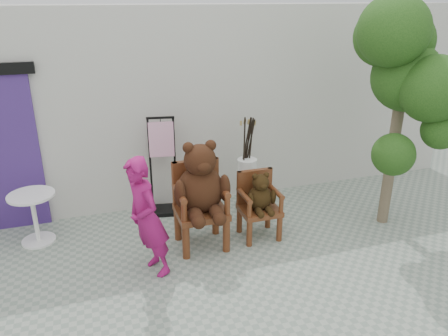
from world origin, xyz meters
name	(u,v)px	position (x,y,z in m)	size (l,w,h in m)	color
ground_plane	(270,295)	(0.00, 0.00, 0.00)	(60.00, 60.00, 0.00)	gray
back_wall	(197,103)	(0.00, 3.10, 1.50)	(9.00, 1.00, 3.00)	beige
chair_big	(200,189)	(-0.45, 1.26, 0.81)	(0.72, 0.77, 1.46)	#4C2310
chair_small	(259,199)	(0.36, 1.26, 0.56)	(0.52, 0.51, 0.95)	#4C2310
person	(147,218)	(-1.21, 0.82, 0.75)	(0.55, 0.36, 1.50)	#901157
cafe_table	(34,212)	(-2.54, 2.03, 0.44)	(0.60, 0.60, 0.70)	white
display_stand	(163,177)	(-0.74, 2.35, 0.58)	(0.50, 0.42, 1.51)	black
stool_bucket	(247,170)	(0.50, 2.11, 0.64)	(0.32, 0.32, 1.45)	white
tree	(404,61)	(2.16, 0.98, 2.35)	(1.36, 1.63, 3.16)	brown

